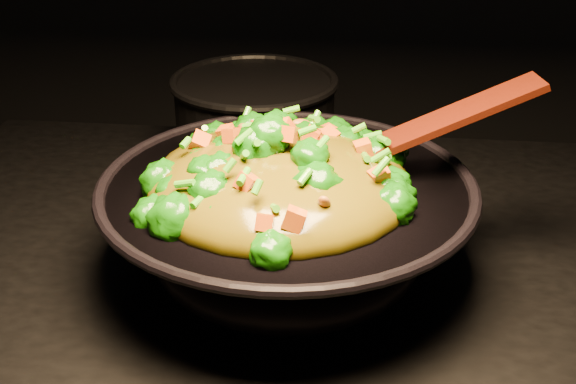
# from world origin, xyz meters

# --- Properties ---
(wok) EXTENTS (0.56, 0.56, 0.12)m
(wok) POSITION_xyz_m (-0.03, 0.01, 0.96)
(wok) COLOR black
(wok) RESTS_ON stovetop
(stir_fry) EXTENTS (0.35, 0.35, 0.10)m
(stir_fry) POSITION_xyz_m (-0.04, -0.01, 1.07)
(stir_fry) COLOR #146006
(stir_fry) RESTS_ON wok
(spatula) EXTENTS (0.30, 0.11, 0.13)m
(spatula) POSITION_xyz_m (0.10, 0.05, 1.07)
(spatula) COLOR #341607
(spatula) RESTS_ON wok
(back_pot) EXTENTS (0.28, 0.28, 0.14)m
(back_pot) POSITION_xyz_m (-0.12, 0.32, 0.97)
(back_pot) COLOR black
(back_pot) RESTS_ON stovetop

